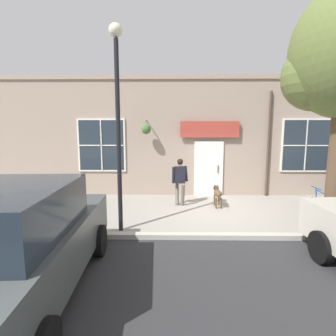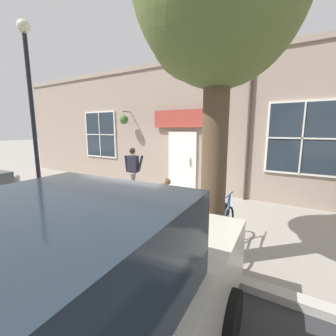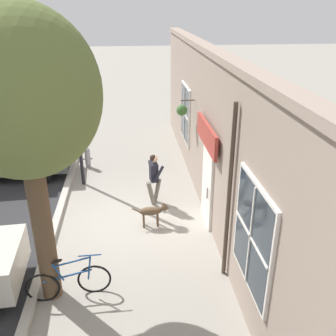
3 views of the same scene
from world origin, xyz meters
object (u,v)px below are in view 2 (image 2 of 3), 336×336
pedestrian_walking (133,167)px  dog_on_leash (163,187)px  leaning_bicycle (225,232)px  fire_hydrant (17,186)px  street_lamp (30,90)px

pedestrian_walking → dog_on_leash: pedestrian_walking is taller
dog_on_leash → leaning_bicycle: bearing=52.8°
pedestrian_walking → leaning_bicycle: 4.31m
pedestrian_walking → fire_hydrant: (2.24, -2.94, -0.54)m
dog_on_leash → leaning_bicycle: 3.15m
dog_on_leash → fire_hydrant: 4.69m
leaning_bicycle → dog_on_leash: bearing=-127.2°
pedestrian_walking → fire_hydrant: bearing=-52.8°
pedestrian_walking → dog_on_leash: (0.13, 1.25, -0.49)m
leaning_bicycle → fire_hydrant: leaning_bicycle is taller
pedestrian_walking → street_lamp: size_ratio=0.32×
leaning_bicycle → street_lamp: 6.04m
pedestrian_walking → dog_on_leash: size_ratio=1.53×
street_lamp → dog_on_leash: bearing=127.4°
dog_on_leash → leaning_bicycle: size_ratio=0.60×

